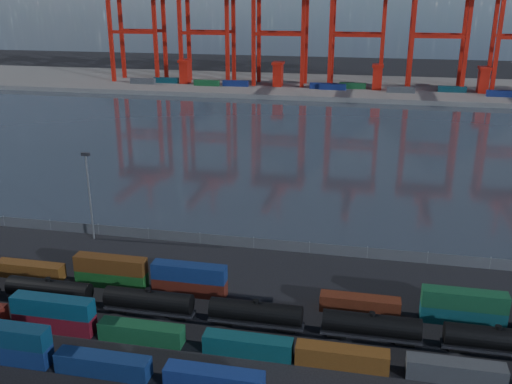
# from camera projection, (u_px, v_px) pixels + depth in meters

# --- Properties ---
(ground) EXTENTS (700.00, 700.00, 0.00)m
(ground) POSITION_uv_depth(u_px,v_px,m) (210.00, 335.00, 76.29)
(ground) COLOR black
(ground) RESTS_ON ground
(harbor_water) EXTENTS (700.00, 700.00, 0.00)m
(harbor_water) POSITION_uv_depth(u_px,v_px,m) (306.00, 143.00, 173.26)
(harbor_water) COLOR #272F39
(harbor_water) RESTS_ON ground
(far_quay) EXTENTS (700.00, 70.00, 2.00)m
(far_quay) POSITION_uv_depth(u_px,v_px,m) (333.00, 87.00, 269.90)
(far_quay) COLOR #514F4C
(far_quay) RESTS_ON ground
(container_row_south) EXTENTS (139.95, 2.37, 5.06)m
(container_row_south) POSITION_uv_depth(u_px,v_px,m) (109.00, 359.00, 67.78)
(container_row_south) COLOR #424447
(container_row_south) RESTS_ON ground
(container_row_mid) EXTENTS (140.43, 2.31, 4.93)m
(container_row_mid) POSITION_uv_depth(u_px,v_px,m) (221.00, 340.00, 72.54)
(container_row_mid) COLOR #3C3E41
(container_row_mid) RESTS_ON ground
(container_row_north) EXTENTS (141.50, 2.31, 4.93)m
(container_row_north) POSITION_uv_depth(u_px,v_px,m) (267.00, 291.00, 83.82)
(container_row_north) COLOR navy
(container_row_north) RESTS_ON ground
(tanker_string) EXTENTS (137.22, 2.84, 4.06)m
(tanker_string) POSITION_uv_depth(u_px,v_px,m) (371.00, 326.00, 74.71)
(tanker_string) COLOR black
(tanker_string) RESTS_ON ground
(waterfront_fence) EXTENTS (160.12, 0.12, 2.20)m
(waterfront_fence) POSITION_uv_depth(u_px,v_px,m) (254.00, 243.00, 101.82)
(waterfront_fence) COLOR #595B5E
(waterfront_fence) RESTS_ON ground
(yard_light_mast) EXTENTS (1.60, 0.40, 16.60)m
(yard_light_mast) POSITION_uv_depth(u_px,v_px,m) (89.00, 192.00, 102.99)
(yard_light_mast) COLOR slate
(yard_light_mast) RESTS_ON ground
(quay_containers) EXTENTS (172.58, 10.99, 2.60)m
(quay_containers) POSITION_uv_depth(u_px,v_px,m) (307.00, 86.00, 257.82)
(quay_containers) COLOR navy
(quay_containers) RESTS_ON far_quay
(straddle_carriers) EXTENTS (140.00, 7.00, 11.10)m
(straddle_carriers) POSITION_uv_depth(u_px,v_px,m) (327.00, 75.00, 258.88)
(straddle_carriers) COLOR red
(straddle_carriers) RESTS_ON far_quay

